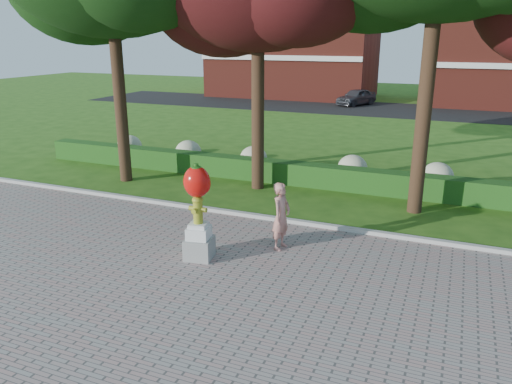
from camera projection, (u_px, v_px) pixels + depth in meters
ground at (241, 264)px, 12.05m from camera, size 100.00×100.00×0.00m
walkway at (145, 357)px, 8.52m from camera, size 40.00×14.00×0.04m
curb at (282, 220)px, 14.68m from camera, size 40.00×0.18×0.15m
lawn_hedge at (319, 176)px, 18.11m from camera, size 24.00×0.70×0.80m
hydrangea_row at (341, 167)px, 18.73m from camera, size 20.10×1.10×0.99m
street at (395, 110)px, 36.74m from camera, size 50.00×8.00×0.02m
building_left at (293, 56)px, 44.62m from camera, size 14.00×8.00×7.00m
hydrant_sculpture at (198, 209)px, 11.91m from camera, size 0.75×0.75×2.39m
woman at (281, 216)px, 12.59m from camera, size 0.50×0.69×1.75m
parked_car at (356, 97)px, 39.05m from camera, size 2.93×4.04×1.28m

